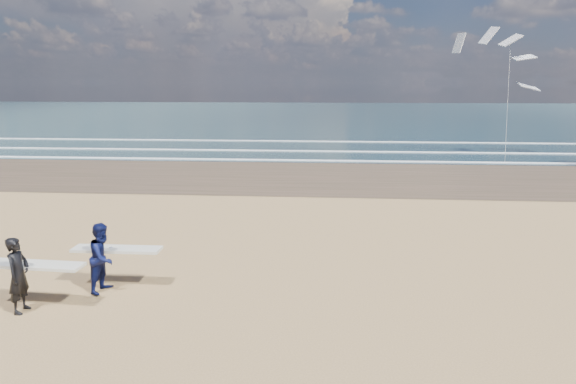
{
  "coord_description": "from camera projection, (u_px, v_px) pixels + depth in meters",
  "views": [
    {
      "loc": [
        5.63,
        -10.31,
        5.02
      ],
      "look_at": [
        4.31,
        6.0,
        1.52
      ],
      "focal_mm": 32.0,
      "sensor_mm": 36.0,
      "label": 1
    }
  ],
  "objects": [
    {
      "name": "ocean",
      "position": [
        422.0,
        115.0,
        80.14
      ],
      "size": [
        220.0,
        100.0,
        0.02
      ],
      "primitive_type": "cube",
      "color": "#1A323A",
      "rests_on": "ground"
    },
    {
      "name": "kite_1",
      "position": [
        509.0,
        77.0,
        34.12
      ],
      "size": [
        6.8,
        4.85,
        9.16
      ],
      "color": "slate",
      "rests_on": "ground"
    },
    {
      "name": "surfer_far",
      "position": [
        104.0,
        257.0,
        12.49
      ],
      "size": [
        2.2,
        1.09,
        1.72
      ],
      "color": "#0B113E",
      "rests_on": "ground"
    },
    {
      "name": "foam_breakers",
      "position": [
        527.0,
        152.0,
        37.34
      ],
      "size": [
        220.0,
        11.7,
        0.05
      ],
      "color": "white",
      "rests_on": "ground"
    },
    {
      "name": "surfer_near",
      "position": [
        21.0,
        273.0,
        11.35
      ],
      "size": [
        2.23,
        0.99,
        1.72
      ],
      "color": "black",
      "rests_on": "ground"
    }
  ]
}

